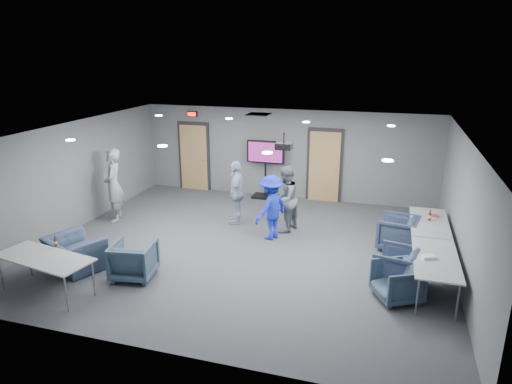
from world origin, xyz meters
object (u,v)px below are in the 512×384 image
(chair_right_b, at_px, (397,267))
(bottle_right, at_px, (430,216))
(chair_front_a, at_px, (134,260))
(chair_right_a, at_px, (398,233))
(projector, at_px, (284,146))
(tv_stand, at_px, (265,166))
(table_right_b, at_px, (436,260))
(table_front_left, at_px, (44,259))
(chair_front_b, at_px, (75,253))
(bottle_front, at_px, (56,242))
(person_c, at_px, (237,192))
(chair_right_c, at_px, (397,282))
(person_b, at_px, (285,199))
(person_d, at_px, (271,208))
(person_a, at_px, (114,185))
(table_right_a, at_px, (429,223))

(chair_right_b, xyz_separation_m, bottle_right, (0.65, 1.86, 0.45))
(chair_front_a, height_order, bottle_right, bottle_right)
(chair_right_a, distance_m, chair_right_b, 1.79)
(projector, bearing_deg, tv_stand, 109.54)
(table_right_b, relative_size, table_front_left, 0.96)
(chair_front_b, relative_size, bottle_front, 4.72)
(chair_right_a, height_order, chair_front_a, chair_right_a)
(projector, bearing_deg, bottle_right, 13.11)
(chair_front_b, height_order, bottle_right, bottle_right)
(chair_right_a, distance_m, projector, 3.32)
(chair_front_a, xyz_separation_m, projector, (2.52, 2.18, 2.03))
(table_front_left, bearing_deg, person_c, 73.39)
(chair_right_c, bearing_deg, chair_front_a, -111.41)
(projector, bearing_deg, table_right_b, -21.51)
(chair_front_b, height_order, table_right_b, table_right_b)
(chair_right_c, distance_m, projector, 3.61)
(chair_right_a, bearing_deg, tv_stand, -115.23)
(table_front_left, bearing_deg, bottle_right, 40.05)
(person_b, bearing_deg, person_d, -4.54)
(bottle_right, bearing_deg, chair_right_a, -173.75)
(chair_front_b, height_order, tv_stand, tv_stand)
(person_c, height_order, bottle_front, person_c)
(person_b, distance_m, bottle_front, 5.28)
(person_c, relative_size, table_front_left, 0.84)
(chair_right_a, xyz_separation_m, table_front_left, (-6.28, -3.95, 0.30))
(person_a, relative_size, person_d, 1.24)
(person_d, distance_m, chair_front_a, 3.44)
(chair_right_c, relative_size, table_front_left, 0.39)
(projector, bearing_deg, person_c, 138.38)
(chair_right_a, bearing_deg, bottle_front, -51.03)
(chair_right_a, height_order, chair_right_c, chair_right_a)
(chair_right_c, height_order, projector, projector)
(chair_right_a, distance_m, chair_front_b, 7.06)
(person_b, xyz_separation_m, person_c, (-1.34, 0.21, -0.01))
(bottle_front, bearing_deg, table_right_a, 26.29)
(tv_stand, relative_size, projector, 4.93)
(person_d, height_order, table_right_a, person_d)
(table_front_left, bearing_deg, chair_right_b, 28.92)
(chair_front_b, distance_m, projector, 4.91)
(person_a, relative_size, bottle_front, 8.50)
(person_c, bearing_deg, tv_stand, 163.73)
(person_c, distance_m, chair_front_b, 4.24)
(chair_right_b, relative_size, chair_front_a, 1.00)
(chair_front_a, relative_size, table_right_b, 0.43)
(chair_front_b, bearing_deg, table_right_b, -147.54)
(person_c, xyz_separation_m, chair_front_b, (-2.34, -3.50, -0.48))
(bottle_front, xyz_separation_m, tv_stand, (2.48, 6.28, 0.19))
(person_a, height_order, table_right_b, person_a)
(person_b, bearing_deg, bottle_front, -28.31)
(chair_right_b, distance_m, table_right_b, 0.73)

